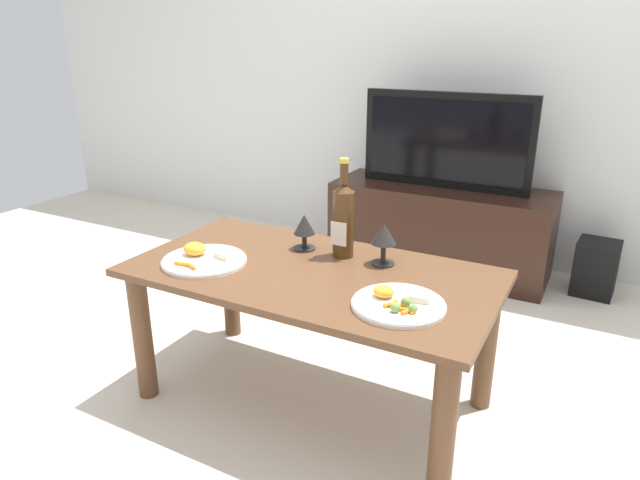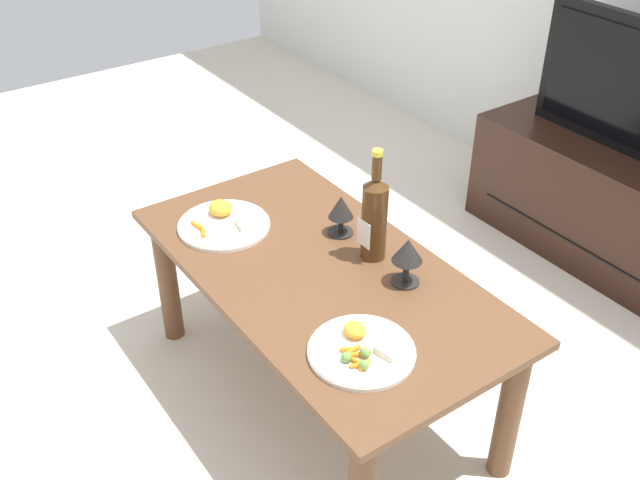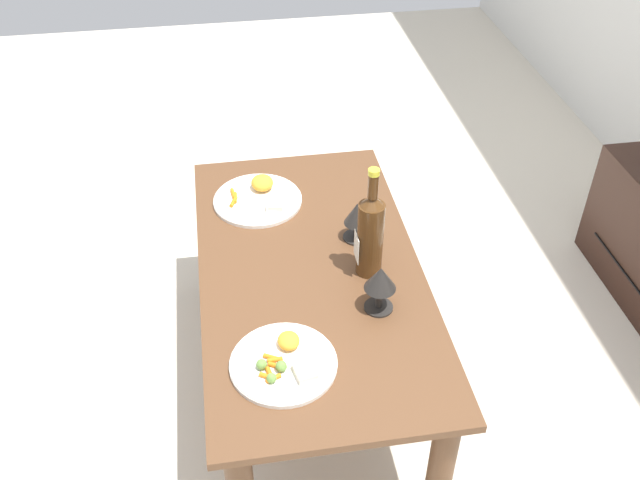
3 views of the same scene
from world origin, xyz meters
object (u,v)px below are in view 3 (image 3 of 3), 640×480
object	(u,v)px
goblet_right	(380,281)
wine_bottle	(370,232)
dining_table	(311,292)
dinner_plate_left	(259,197)
goblet_left	(357,216)
dinner_plate_right	(284,362)

from	to	relation	value
goblet_right	wine_bottle	bearing A→B (deg)	178.21
wine_bottle	goblet_right	world-z (taller)	wine_bottle
dining_table	dinner_plate_left	bearing A→B (deg)	-161.93
dinner_plate_left	goblet_left	bearing A→B (deg)	48.87
dinner_plate_left	dinner_plate_right	world-z (taller)	dinner_plate_left
goblet_right	dinner_plate_left	bearing A→B (deg)	-153.29
dining_table	wine_bottle	distance (m)	0.29
dining_table	dinner_plate_right	size ratio (longest dim) A/B	4.49
goblet_right	dining_table	bearing A→B (deg)	-140.10
goblet_right	dinner_plate_left	xyz separation A→B (m)	(-0.56, -0.28, -0.09)
goblet_left	goblet_right	xyz separation A→B (m)	(0.31, 0.00, 0.01)
goblet_right	dinner_plate_right	distance (m)	0.34
dining_table	dinner_plate_right	xyz separation A→B (m)	(0.36, -0.12, 0.11)
dining_table	wine_bottle	xyz separation A→B (m)	(0.04, 0.17, 0.24)
dining_table	goblet_right	bearing A→B (deg)	39.90
wine_bottle	goblet_right	distance (m)	0.16
goblet_right	dinner_plate_right	size ratio (longest dim) A/B	0.53
wine_bottle	dinner_plate_left	size ratio (longest dim) A/B	1.21
wine_bottle	dinner_plate_left	distance (m)	0.51
goblet_left	dining_table	bearing A→B (deg)	-53.63
goblet_right	dinner_plate_right	world-z (taller)	goblet_right
wine_bottle	dinner_plate_right	world-z (taller)	wine_bottle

